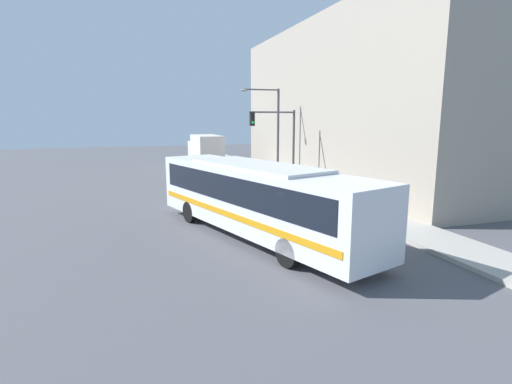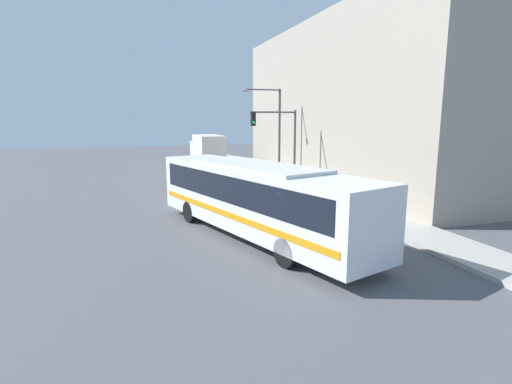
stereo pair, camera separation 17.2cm
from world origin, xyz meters
TOP-DOWN VIEW (x-y plane):
  - ground_plane at (0.00, 0.00)m, footprint 120.00×120.00m
  - sidewalk at (5.71, 20.00)m, footprint 2.42×70.00m
  - building_facade at (9.92, 14.24)m, footprint 6.00×26.47m
  - city_bus at (-0.90, 2.31)m, footprint 6.05×12.43m
  - delivery_truck at (2.00, 27.47)m, footprint 2.36×7.86m
  - fire_hydrant at (5.10, 4.87)m, footprint 0.28×0.38m
  - traffic_light_pole at (4.12, 12.56)m, footprint 3.28×0.35m
  - parking_meter at (5.10, 9.04)m, footprint 0.14×0.14m
  - street_lamp at (4.91, 15.76)m, footprint 3.05×0.28m

SIDE VIEW (x-z plane):
  - ground_plane at x=0.00m, z-range 0.00..0.00m
  - sidewalk at x=5.71m, z-range 0.00..0.17m
  - fire_hydrant at x=5.10m, z-range 0.17..0.92m
  - parking_meter at x=5.10m, z-range 0.40..1.67m
  - delivery_truck at x=2.00m, z-range 0.13..3.32m
  - city_bus at x=-0.90m, z-range 0.25..3.31m
  - traffic_light_pole at x=4.12m, z-range 1.15..6.39m
  - street_lamp at x=4.91m, z-range 0.90..7.76m
  - building_facade at x=9.92m, z-range 0.00..11.77m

